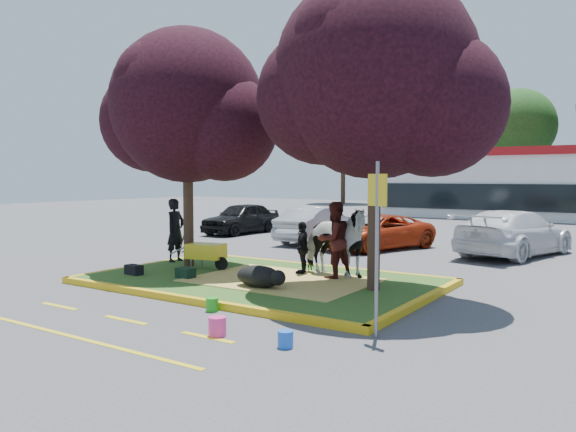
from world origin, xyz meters
The scene contains 31 objects.
ground centered at (0.00, 0.00, 0.00)m, with size 90.00×90.00×0.00m, color #424244.
median_island centered at (0.00, 0.00, 0.07)m, with size 8.00×5.00×0.15m, color #294D18.
curb_near centered at (0.00, -2.58, 0.07)m, with size 8.30×0.16×0.15m, color gold.
curb_far centered at (0.00, 2.58, 0.07)m, with size 8.30×0.16×0.15m, color gold.
curb_left centered at (-4.08, 0.00, 0.07)m, with size 0.16×5.30×0.15m, color gold.
curb_right centered at (4.08, 0.00, 0.07)m, with size 0.16×5.30×0.15m, color gold.
straw_bedding centered at (0.60, 0.00, 0.15)m, with size 4.20×3.00×0.01m, color #D3C257.
tree_purple_left centered at (-2.78, 0.38, 4.36)m, with size 5.06×4.20×6.51m.
tree_purple_right centered at (2.92, 0.18, 4.56)m, with size 5.30×4.40×6.82m.
fire_lane_stripe_a centered at (-2.00, -4.20, 0.00)m, with size 1.10×0.12×0.01m, color yellow.
fire_lane_stripe_b centered at (0.00, -4.20, 0.00)m, with size 1.10×0.12×0.01m, color yellow.
fire_lane_stripe_c centered at (2.00, -4.20, 0.00)m, with size 1.10×0.12×0.01m, color yellow.
fire_lane_long centered at (0.00, -5.40, 0.00)m, with size 6.00×0.10×0.01m, color yellow.
retail_building centered at (2.00, 27.98, 2.25)m, with size 20.40×8.40×4.40m.
treeline centered at (1.23, 37.61, 7.73)m, with size 46.58×7.80×14.63m.
cow centered at (1.40, 1.10, 1.02)m, with size 0.94×2.06×1.74m, color silver.
calf centered at (0.66, -0.99, 0.40)m, with size 1.14×0.65×0.50m, color black.
handler centered at (-3.70, 0.80, 1.07)m, with size 0.67×0.44×1.84m, color black.
visitor_a centered at (1.50, 0.95, 1.09)m, with size 0.91×0.71×1.88m, color #401512.
visitor_b centered at (0.52, 1.06, 0.82)m, with size 0.79×0.33×1.34m, color black.
wheelbarrow centered at (-2.06, 0.30, 0.61)m, with size 1.78×0.80×0.67m.
gear_bag_dark centered at (-2.97, -1.41, 0.27)m, with size 0.48×0.26×0.24m, color black.
gear_bag_green centered at (-1.53, -1.06, 0.27)m, with size 0.47×0.29×0.25m, color black.
sign_post centered at (4.30, -2.70, 1.80)m, with size 0.39×0.17×2.87m.
bucket_green centered at (0.87, -2.80, 0.13)m, with size 0.25×0.25×0.26m, color #20A419.
bucket_pink centered at (2.07, -4.04, 0.16)m, with size 0.30×0.30×0.32m, color #F93790.
bucket_blue centered at (3.36, -3.94, 0.13)m, with size 0.24×0.24×0.26m, color blue.
car_black centered at (-8.05, 9.36, 0.72)m, with size 1.70×4.22×1.44m, color black.
car_silver centered at (-3.31, 8.29, 0.72)m, with size 1.53×4.38×1.44m, color #9DA1A5.
car_red centered at (-0.45, 7.68, 0.62)m, with size 2.07×4.50×1.25m, color #A32A0D.
car_white centered at (4.08, 8.62, 0.76)m, with size 2.14×5.26×1.53m, color white.
Camera 1 is at (8.08, -10.97, 2.62)m, focal length 35.00 mm.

